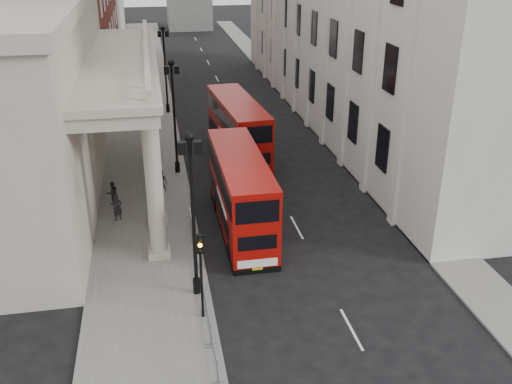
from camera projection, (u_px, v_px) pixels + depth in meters
ground at (219, 345)px, 24.70m from camera, size 260.00×260.00×0.00m
sidewalk_west at (144, 133)px, 51.05m from camera, size 6.00×140.00×0.12m
sidewalk_east at (321, 122)px, 53.81m from camera, size 3.00×140.00×0.12m
kerb at (177, 131)px, 51.54m from camera, size 0.20×140.00×0.14m
portico_building at (20, 109)px, 36.60m from camera, size 9.00×28.00×12.00m
lamp_post_south at (193, 205)px, 26.16m from camera, size 1.05×0.44×8.32m
lamp_post_mid at (174, 109)px, 40.50m from camera, size 1.05×0.44×8.32m
lamp_post_north at (165, 64)px, 54.83m from camera, size 1.05×0.44×8.32m
traffic_light at (201, 261)px, 25.12m from camera, size 0.28×0.33×4.30m
crowd_barriers at (205, 303)px, 26.36m from camera, size 0.50×18.75×1.10m
bus_near at (241, 191)px, 33.64m from camera, size 2.63×10.69×4.61m
bus_far at (238, 129)px, 44.33m from camera, size 3.54×11.11×4.72m
pedestrian_a at (118, 208)px, 34.98m from camera, size 0.71×0.61×1.65m
pedestrian_b at (113, 193)px, 37.08m from camera, size 0.94×0.85×1.57m
pedestrian_c at (161, 181)px, 38.70m from camera, size 0.89×0.63×1.70m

